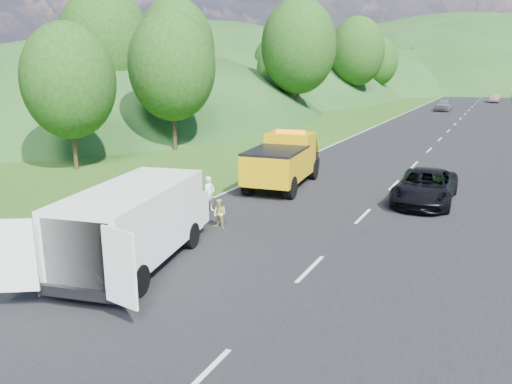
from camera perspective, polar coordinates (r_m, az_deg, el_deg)
The scene contains 15 objects.
ground at distance 18.03m, azimuth -0.51°, elevation -4.92°, with size 320.00×320.00×0.00m, color #38661E.
road_surface at distance 55.66m, azimuth 21.79°, elevation 7.20°, with size 14.00×200.00×0.02m, color black.
tree_line_left at distance 79.99m, azimuth 7.17°, elevation 9.96°, with size 14.00×140.00×14.00m, color #2D5E1B, non-canonical shape.
hills_backdrop at distance 149.96m, azimuth 26.68°, elevation 10.57°, with size 201.00×288.60×44.00m, color #2D5B23, non-canonical shape.
tow_truck at distance 24.86m, azimuth 3.16°, elevation 3.61°, with size 3.04×6.54×2.71m.
white_van at distance 15.37m, azimuth -13.54°, elevation -3.25°, with size 4.39×7.46×2.49m.
woman at distance 20.93m, azimuth -5.30°, elevation -2.23°, with size 0.54×0.39×1.48m, color white.
child at distance 18.80m, azimuth -4.14°, elevation -4.14°, with size 0.53×0.42×1.10m, color tan.
worker at distance 14.45m, azimuth -16.78°, elevation -10.61°, with size 1.15×0.66×1.78m, color black.
suitcase at distance 20.72m, azimuth -10.67°, elevation -1.69°, with size 0.39×0.22×0.63m, color #575541.
spare_tire at distance 14.04m, azimuth -16.61°, elevation -11.36°, with size 0.70×0.70×0.20m, color black.
passing_suv at distance 23.38m, azimuth 18.65°, elevation -1.17°, with size 2.40×5.20×1.44m, color black.
dist_car_a at distance 71.55m, azimuth 20.63°, elevation 8.66°, with size 1.90×4.72×1.61m, color #56555B.
dist_car_b at distance 90.98m, azimuth 25.56°, elevation 9.21°, with size 1.47×4.23×1.39m, color brown.
dist_car_c at distance 112.66m, azimuth 24.21°, elevation 10.07°, with size 2.26×5.55×1.61m, color #8B4562.
Camera 1 is at (7.79, -15.13, 5.94)m, focal length 35.00 mm.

